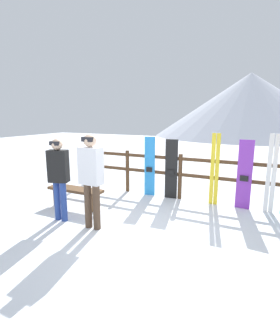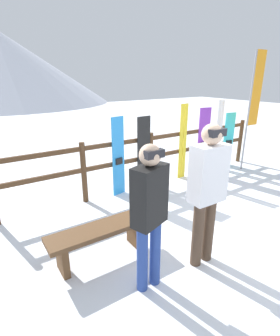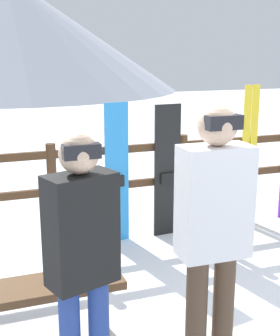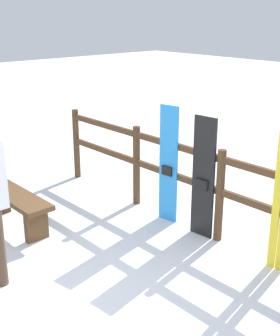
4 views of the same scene
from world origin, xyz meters
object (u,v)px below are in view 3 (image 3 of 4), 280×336
object	(u,v)px
ski_pair_yellow	(249,156)
bench	(30,301)
snowboard_blue	(117,174)
person_white	(213,227)
snowboard_black_stripe	(167,171)
person_black	(82,254)

from	to	relation	value
ski_pair_yellow	bench	bearing A→B (deg)	-150.39
bench	snowboard_blue	bearing A→B (deg)	54.09
snowboard_blue	person_white	bearing A→B (deg)	-93.00
snowboard_blue	snowboard_black_stripe	xyz separation A→B (m)	(0.59, -0.00, -0.02)
person_white	snowboard_blue	size ratio (longest dim) A/B	1.14
person_black	snowboard_blue	size ratio (longest dim) A/B	1.07
ski_pair_yellow	snowboard_black_stripe	bearing A→B (deg)	-179.81
person_black	ski_pair_yellow	distance (m)	3.45
person_black	bench	bearing A→B (deg)	107.37
snowboard_black_stripe	ski_pair_yellow	world-z (taller)	ski_pair_yellow
snowboard_blue	snowboard_black_stripe	size ratio (longest dim) A/B	1.03
bench	snowboard_blue	distance (m)	2.00
person_white	snowboard_black_stripe	world-z (taller)	person_white
bench	ski_pair_yellow	xyz separation A→B (m)	(2.79, 1.58, 0.51)
person_white	snowboard_blue	bearing A→B (deg)	87.00
snowboard_black_stripe	ski_pair_yellow	distance (m)	1.06
ski_pair_yellow	person_black	bearing A→B (deg)	-137.90
person_black	snowboard_blue	world-z (taller)	person_black
bench	person_white	distance (m)	1.45
snowboard_blue	ski_pair_yellow	xyz separation A→B (m)	(1.64, 0.00, 0.07)
person_black	ski_pair_yellow	size ratio (longest dim) A/B	0.98
person_black	snowboard_blue	xyz separation A→B (m)	(0.92, 2.31, -0.20)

